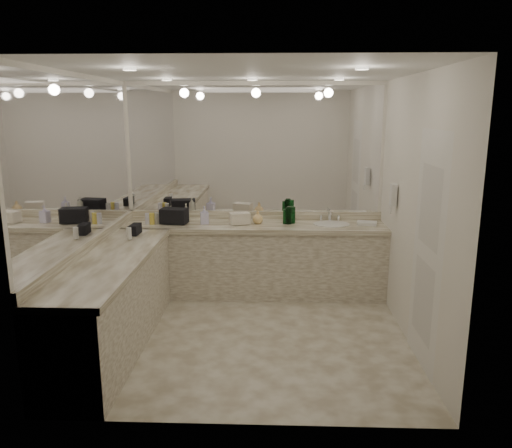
{
  "coord_description": "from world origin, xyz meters",
  "views": [
    {
      "loc": [
        0.25,
        -4.74,
        2.25
      ],
      "look_at": [
        0.06,
        0.4,
        1.08
      ],
      "focal_mm": 35.0,
      "sensor_mm": 36.0,
      "label": 1
    }
  ],
  "objects_px": {
    "soap_bottle_c": "(258,217)",
    "soap_bottle_b": "(204,215)",
    "sink": "(331,225)",
    "hand_towel": "(367,223)",
    "black_toiletry_bag": "(174,217)",
    "cream_cosmetic_case": "(240,219)",
    "wall_phone": "(393,195)",
    "soap_bottle_a": "(186,213)"
  },
  "relations": [
    {
      "from": "sink",
      "to": "black_toiletry_bag",
      "type": "bearing_deg",
      "value": -179.01
    },
    {
      "from": "wall_phone",
      "to": "soap_bottle_a",
      "type": "bearing_deg",
      "value": 166.64
    },
    {
      "from": "sink",
      "to": "soap_bottle_b",
      "type": "distance_m",
      "value": 1.55
    },
    {
      "from": "soap_bottle_a",
      "to": "soap_bottle_c",
      "type": "height_order",
      "value": "soap_bottle_a"
    },
    {
      "from": "black_toiletry_bag",
      "to": "soap_bottle_b",
      "type": "relative_size",
      "value": 1.44
    },
    {
      "from": "wall_phone",
      "to": "cream_cosmetic_case",
      "type": "xyz_separation_m",
      "value": [
        -1.72,
        0.46,
        -0.38
      ]
    },
    {
      "from": "wall_phone",
      "to": "soap_bottle_c",
      "type": "distance_m",
      "value": 1.63
    },
    {
      "from": "black_toiletry_bag",
      "to": "soap_bottle_a",
      "type": "xyz_separation_m",
      "value": [
        0.13,
        0.1,
        0.03
      ]
    },
    {
      "from": "cream_cosmetic_case",
      "to": "soap_bottle_c",
      "type": "height_order",
      "value": "soap_bottle_c"
    },
    {
      "from": "soap_bottle_b",
      "to": "wall_phone",
      "type": "bearing_deg",
      "value": -12.48
    },
    {
      "from": "black_toiletry_bag",
      "to": "soap_bottle_a",
      "type": "relative_size",
      "value": 1.35
    },
    {
      "from": "hand_towel",
      "to": "soap_bottle_b",
      "type": "xyz_separation_m",
      "value": [
        -1.97,
        -0.02,
        0.09
      ]
    },
    {
      "from": "hand_towel",
      "to": "soap_bottle_c",
      "type": "bearing_deg",
      "value": 178.79
    },
    {
      "from": "black_toiletry_bag",
      "to": "soap_bottle_c",
      "type": "bearing_deg",
      "value": 3.06
    },
    {
      "from": "cream_cosmetic_case",
      "to": "hand_towel",
      "type": "xyz_separation_m",
      "value": [
        1.54,
        0.03,
        -0.05
      ]
    },
    {
      "from": "sink",
      "to": "hand_towel",
      "type": "distance_m",
      "value": 0.43
    },
    {
      "from": "wall_phone",
      "to": "soap_bottle_b",
      "type": "distance_m",
      "value": 2.23
    },
    {
      "from": "wall_phone",
      "to": "soap_bottle_c",
      "type": "relative_size",
      "value": 1.47
    },
    {
      "from": "sink",
      "to": "soap_bottle_b",
      "type": "relative_size",
      "value": 2.03
    },
    {
      "from": "soap_bottle_c",
      "to": "hand_towel",
      "type": "bearing_deg",
      "value": -1.21
    },
    {
      "from": "black_toiletry_bag",
      "to": "soap_bottle_b",
      "type": "bearing_deg",
      "value": 1.49
    },
    {
      "from": "soap_bottle_c",
      "to": "wall_phone",
      "type": "bearing_deg",
      "value": -19.12
    },
    {
      "from": "hand_towel",
      "to": "soap_bottle_a",
      "type": "bearing_deg",
      "value": 178.06
    },
    {
      "from": "sink",
      "to": "soap_bottle_c",
      "type": "xyz_separation_m",
      "value": [
        -0.9,
        0.02,
        0.09
      ]
    },
    {
      "from": "wall_phone",
      "to": "soap_bottle_b",
      "type": "height_order",
      "value": "wall_phone"
    },
    {
      "from": "wall_phone",
      "to": "cream_cosmetic_case",
      "type": "distance_m",
      "value": 1.82
    },
    {
      "from": "sink",
      "to": "soap_bottle_a",
      "type": "height_order",
      "value": "soap_bottle_a"
    },
    {
      "from": "hand_towel",
      "to": "black_toiletry_bag",
      "type": "bearing_deg",
      "value": -179.35
    },
    {
      "from": "soap_bottle_b",
      "to": "soap_bottle_c",
      "type": "xyz_separation_m",
      "value": [
        0.65,
        0.04,
        -0.03
      ]
    },
    {
      "from": "soap_bottle_a",
      "to": "wall_phone",
      "type": "bearing_deg",
      "value": -13.36
    },
    {
      "from": "sink",
      "to": "soap_bottle_a",
      "type": "xyz_separation_m",
      "value": [
        -1.79,
        0.07,
        0.12
      ]
    },
    {
      "from": "sink",
      "to": "soap_bottle_b",
      "type": "bearing_deg",
      "value": -179.13
    },
    {
      "from": "hand_towel",
      "to": "soap_bottle_b",
      "type": "distance_m",
      "value": 1.98
    },
    {
      "from": "soap_bottle_a",
      "to": "black_toiletry_bag",
      "type": "bearing_deg",
      "value": -141.84
    },
    {
      "from": "cream_cosmetic_case",
      "to": "soap_bottle_c",
      "type": "relative_size",
      "value": 1.44
    },
    {
      "from": "soap_bottle_c",
      "to": "sink",
      "type": "bearing_deg",
      "value": -1.37
    },
    {
      "from": "wall_phone",
      "to": "soap_bottle_c",
      "type": "height_order",
      "value": "wall_phone"
    },
    {
      "from": "wall_phone",
      "to": "hand_towel",
      "type": "bearing_deg",
      "value": 109.97
    },
    {
      "from": "sink",
      "to": "cream_cosmetic_case",
      "type": "bearing_deg",
      "value": -178.03
    },
    {
      "from": "soap_bottle_c",
      "to": "soap_bottle_b",
      "type": "bearing_deg",
      "value": -176.04
    },
    {
      "from": "sink",
      "to": "cream_cosmetic_case",
      "type": "xyz_separation_m",
      "value": [
        -1.12,
        -0.04,
        0.07
      ]
    },
    {
      "from": "black_toiletry_bag",
      "to": "cream_cosmetic_case",
      "type": "distance_m",
      "value": 0.8
    }
  ]
}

